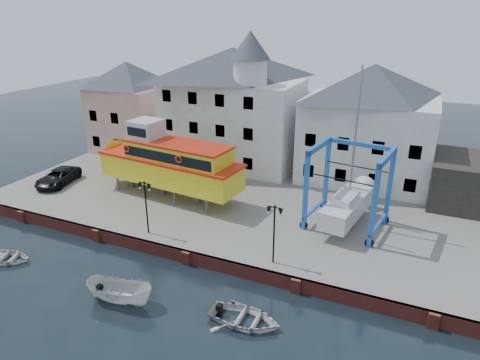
% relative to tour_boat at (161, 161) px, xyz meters
% --- Properties ---
extents(ground, '(140.00, 140.00, 0.00)m').
position_rel_tour_boat_xyz_m(ground, '(7.01, -7.83, -4.18)').
color(ground, black).
rests_on(ground, ground).
extents(hardstanding, '(44.00, 22.00, 1.00)m').
position_rel_tour_boat_xyz_m(hardstanding, '(7.01, 3.17, -3.68)').
color(hardstanding, '#645E59').
rests_on(hardstanding, ground).
extents(quay_wall, '(44.00, 0.47, 1.00)m').
position_rel_tour_boat_xyz_m(quay_wall, '(7.01, -7.72, -3.68)').
color(quay_wall, maroon).
rests_on(quay_wall, ground).
extents(building_pink, '(8.00, 7.00, 10.30)m').
position_rel_tour_boat_xyz_m(building_pink, '(-10.99, 10.17, 1.97)').
color(building_pink, tan).
rests_on(building_pink, hardstanding).
extents(building_white_main, '(14.00, 8.30, 14.00)m').
position_rel_tour_boat_xyz_m(building_white_main, '(2.14, 10.56, 3.16)').
color(building_white_main, beige).
rests_on(building_white_main, hardstanding).
extents(building_white_right, '(12.00, 8.00, 11.20)m').
position_rel_tour_boat_xyz_m(building_white_right, '(16.01, 11.17, 2.42)').
color(building_white_right, beige).
rests_on(building_white_right, hardstanding).
extents(lamp_post_left, '(1.12, 0.32, 4.20)m').
position_rel_tour_boat_xyz_m(lamp_post_left, '(3.01, -6.63, -0.01)').
color(lamp_post_left, black).
rests_on(lamp_post_left, hardstanding).
extents(lamp_post_right, '(1.12, 0.32, 4.20)m').
position_rel_tour_boat_xyz_m(lamp_post_right, '(13.01, -6.63, -0.01)').
color(lamp_post_right, black).
rests_on(lamp_post_right, hardstanding).
extents(tour_boat, '(15.80, 5.29, 6.75)m').
position_rel_tour_boat_xyz_m(tour_boat, '(0.00, 0.00, 0.00)').
color(tour_boat, '#59595E').
rests_on(tour_boat, hardstanding).
extents(travel_lift, '(6.25, 8.28, 12.20)m').
position_rel_tour_boat_xyz_m(travel_lift, '(16.46, 1.19, -1.14)').
color(travel_lift, '#1345A6').
rests_on(travel_lift, hardstanding).
extents(van, '(3.39, 5.53, 1.43)m').
position_rel_tour_boat_xyz_m(van, '(-10.70, -2.01, -2.47)').
color(van, black).
rests_on(van, hardstanding).
extents(motorboat_a, '(4.60, 2.22, 1.71)m').
position_rel_tour_boat_xyz_m(motorboat_a, '(5.49, -13.15, -4.18)').
color(motorboat_a, silver).
rests_on(motorboat_a, ground).
extents(motorboat_b, '(4.32, 3.12, 0.88)m').
position_rel_tour_boat_xyz_m(motorboat_b, '(13.15, -11.77, -4.18)').
color(motorboat_b, silver).
rests_on(motorboat_b, ground).
extents(motorboat_d, '(4.28, 3.59, 0.76)m').
position_rel_tour_boat_xyz_m(motorboat_d, '(-5.07, -12.73, -4.18)').
color(motorboat_d, silver).
rests_on(motorboat_d, ground).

